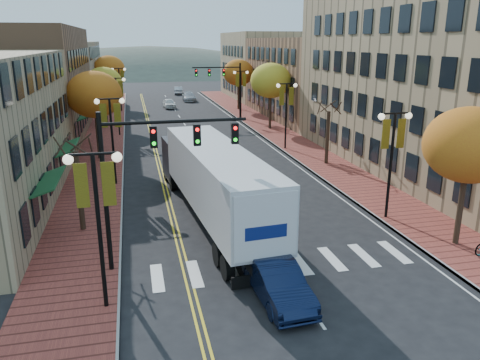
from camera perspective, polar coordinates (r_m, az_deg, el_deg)
ground at (r=19.84m, az=6.78°, el=-12.75°), size 200.00×200.00×0.00m
sidewalk_left at (r=49.72m, az=-16.20°, el=4.84°), size 4.00×85.00×0.15m
sidewalk_right at (r=51.88m, az=4.13°, el=5.93°), size 4.00×85.00×0.15m
building_left_mid at (r=53.49m, az=-25.22°, el=10.62°), size 12.00×24.00×11.00m
building_left_far at (r=78.12m, az=-21.53°, el=11.91°), size 12.00×26.00×9.50m
building_right_near at (r=40.58m, az=24.88°, el=12.06°), size 15.00×28.00×15.00m
building_right_mid at (r=63.35m, az=10.07°, el=12.17°), size 15.00×24.00×10.00m
building_right_far at (r=83.99m, az=4.12°, el=13.76°), size 15.00×20.00×11.00m
tree_left_a at (r=25.48m, az=-18.99°, el=-1.28°), size 0.28×0.28×4.20m
tree_left_b at (r=40.52m, az=-17.34°, el=9.90°), size 4.48×4.48×7.21m
tree_left_c at (r=56.46m, az=-16.27°, el=11.30°), size 4.16×4.16×6.69m
tree_left_d at (r=74.37m, az=-15.67°, el=12.91°), size 4.61×4.61×7.42m
tree_right_a at (r=24.10m, az=26.16°, el=3.82°), size 4.16×4.16×6.69m
tree_right_b at (r=38.12m, az=10.61°, el=5.11°), size 0.28×0.28×4.20m
tree_right_c at (r=52.59m, az=3.76°, el=11.99°), size 4.48×4.48×7.21m
tree_right_d at (r=68.04m, az=-0.20°, el=12.95°), size 4.35×4.35×7.00m
lamp_left_a at (r=17.13m, az=-17.06°, el=-2.51°), size 1.96×0.36×6.05m
lamp_left_b at (r=32.68m, az=-15.42°, el=6.54°), size 1.96×0.36×6.05m
lamp_left_c at (r=50.51m, az=-14.79°, el=9.98°), size 1.96×0.36×6.05m
lamp_left_d at (r=68.42m, az=-14.48°, el=11.62°), size 1.96×0.36×6.05m
lamp_right_a at (r=26.59m, az=18.09°, el=4.10°), size 1.96×0.36×6.05m
lamp_right_b at (r=42.78m, az=5.67°, el=9.32°), size 1.96×0.36×6.05m
lamp_right_c at (r=60.01m, az=0.11°, el=11.50°), size 1.96×0.36×6.05m
traffic_mast_near at (r=19.79m, az=-10.87°, el=2.38°), size 6.10×0.35×7.00m
traffic_mast_far at (r=59.52m, az=-1.83°, el=12.06°), size 6.10×0.34×7.00m
semi_truck at (r=25.85m, az=-3.56°, el=0.52°), size 4.22×17.49×4.33m
navy_sedan at (r=18.55m, az=4.59°, el=-12.22°), size 1.90×4.71×1.52m
black_suv at (r=29.31m, az=1.10°, el=-1.20°), size 2.75×5.30×1.43m
car_far_white at (r=71.15m, az=-8.63°, el=9.21°), size 1.89×4.18×1.39m
car_far_silver at (r=79.18m, az=-6.23°, el=10.07°), size 2.22×5.08×1.45m
car_far_oncoming at (r=89.73m, az=-7.51°, el=10.78°), size 1.93×4.41×1.41m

